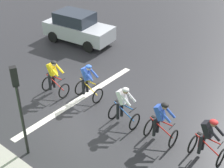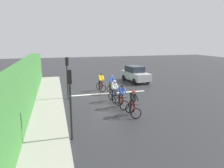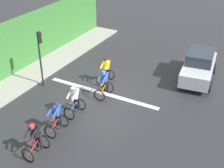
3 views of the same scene
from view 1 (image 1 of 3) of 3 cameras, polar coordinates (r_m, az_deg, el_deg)
ground_plane at (r=14.26m, az=-6.32°, el=-2.35°), size 80.00×80.00×0.00m
road_marking_stop_line at (r=14.14m, az=-5.73°, el=-2.64°), size 7.00×0.30×0.01m
cyclist_lead at (r=11.21m, az=16.47°, el=-9.45°), size 0.70×1.09×1.66m
cyclist_second at (r=11.60m, az=8.59°, el=-6.74°), size 0.72×1.10×1.66m
cyclist_mid at (r=12.25m, az=2.01°, el=-3.99°), size 0.69×1.08×1.66m
cyclist_fourth at (r=13.74m, az=-4.30°, el=0.29°), size 0.69×1.08×1.66m
cyclist_trailing at (r=14.25m, az=-10.20°, el=1.05°), size 0.74×1.12×1.66m
car_silver at (r=19.16m, az=-6.06°, el=9.87°), size 2.27×4.28×1.76m
traffic_light_near_crossing at (r=10.54m, az=-16.17°, el=-2.54°), size 0.27×0.29×3.34m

